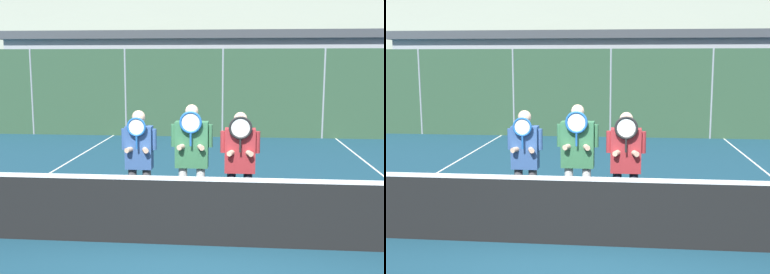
% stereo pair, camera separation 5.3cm
% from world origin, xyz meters
% --- Properties ---
extents(ground_plane, '(120.00, 120.00, 0.00)m').
position_xyz_m(ground_plane, '(0.00, 0.00, 0.00)').
color(ground_plane, navy).
extents(hill_distant, '(128.96, 71.64, 25.07)m').
position_xyz_m(hill_distant, '(0.00, 56.98, 0.00)').
color(hill_distant, gray).
rests_on(hill_distant, ground_plane).
extents(clubhouse_building, '(17.31, 5.50, 3.77)m').
position_xyz_m(clubhouse_building, '(-1.63, 17.49, 1.91)').
color(clubhouse_building, '#9EA3A8').
rests_on(clubhouse_building, ground_plane).
extents(fence_back, '(19.11, 0.06, 2.83)m').
position_xyz_m(fence_back, '(0.00, 9.39, 1.41)').
color(fence_back, gray).
rests_on(fence_back, ground_plane).
extents(tennis_net, '(9.71, 0.09, 1.04)m').
position_xyz_m(tennis_net, '(0.00, 0.00, 0.48)').
color(tennis_net, gray).
rests_on(tennis_net, ground_plane).
extents(court_line_left_sideline, '(0.05, 16.00, 0.01)m').
position_xyz_m(court_line_left_sideline, '(-3.61, 3.00, 0.00)').
color(court_line_left_sideline, white).
rests_on(court_line_left_sideline, ground_plane).
extents(player_leftmost, '(0.54, 0.34, 1.70)m').
position_xyz_m(player_leftmost, '(-1.00, 0.94, 0.99)').
color(player_leftmost, '#56565B').
rests_on(player_leftmost, ground_plane).
extents(player_center_left, '(0.62, 0.34, 1.80)m').
position_xyz_m(player_center_left, '(-0.20, 0.90, 1.06)').
color(player_center_left, white).
rests_on(player_center_left, ground_plane).
extents(player_center_right, '(0.58, 0.34, 1.70)m').
position_xyz_m(player_center_right, '(0.52, 0.83, 1.00)').
color(player_center_right, '#232838').
rests_on(player_center_right, ground_plane).
extents(car_far_left, '(4.67, 1.90, 1.70)m').
position_xyz_m(car_far_left, '(-4.45, 11.29, 0.88)').
color(car_far_left, '#B2B7BC').
rests_on(car_far_left, ground_plane).
extents(car_left_of_center, '(4.27, 1.97, 1.70)m').
position_xyz_m(car_left_of_center, '(0.55, 11.66, 0.87)').
color(car_left_of_center, slate).
rests_on(car_left_of_center, ground_plane).
extents(car_center, '(4.60, 1.93, 1.88)m').
position_xyz_m(car_center, '(5.51, 11.67, 0.95)').
color(car_center, navy).
rests_on(car_center, ground_plane).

